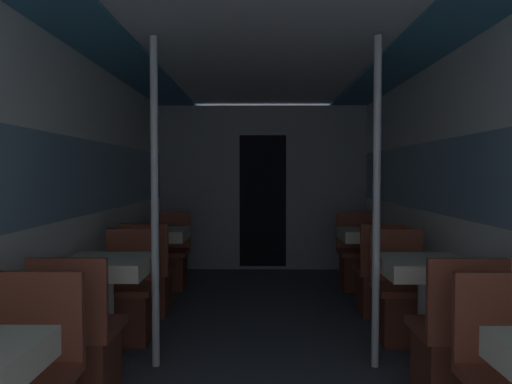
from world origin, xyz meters
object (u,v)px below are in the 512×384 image
object	(u,v)px
chair_left_near_2	(149,285)
chair_left_far_2	(169,265)
dining_table_left_2	(160,239)
dining_table_right_2	(368,240)
chair_left_near_1	(80,354)
chair_right_near_1	(454,355)
chair_left_far_1	(128,306)
dining_table_right_1	(424,275)
chair_right_far_1	(402,306)
chair_right_near_2	(380,286)
dining_table_left_1	(107,274)
chair_right_far_2	(358,265)
support_pole_right_1	(377,203)
support_pole_left_1	(155,203)

from	to	relation	value
chair_left_near_2	chair_left_far_2	distance (m)	1.06
dining_table_left_2	chair_left_near_2	world-z (taller)	chair_left_near_2
dining_table_right_2	dining_table_left_2	bearing A→B (deg)	180.00
chair_left_far_2	dining_table_right_2	world-z (taller)	chair_left_far_2
chair_left_near_1	chair_right_near_1	distance (m)	2.17
dining_table_left_2	chair_left_far_1	bearing A→B (deg)	-90.00
dining_table_right_1	chair_right_far_1	world-z (taller)	chair_right_far_1
dining_table_left_2	dining_table_right_1	xyz separation A→B (m)	(2.17, -1.78, 0.00)
chair_left_near_2	dining_table_right_1	world-z (taller)	chair_left_near_2
chair_left_far_1	chair_right_near_1	distance (m)	2.42
dining_table_right_1	chair_right_near_2	size ratio (longest dim) A/B	0.86
dining_table_left_1	dining_table_left_2	distance (m)	1.78
chair_left_far_2	dining_table_right_1	world-z (taller)	chair_left_far_2
chair_left_far_1	dining_table_left_2	world-z (taller)	chair_left_far_1
chair_left_far_1	chair_right_far_1	world-z (taller)	same
chair_left_far_1	dining_table_left_1	bearing A→B (deg)	90.00
chair_left_near_1	chair_right_far_1	xyz separation A→B (m)	(2.17, 1.06, 0.00)
chair_right_near_2	chair_left_near_2	bearing A→B (deg)	180.00
dining_table_left_1	chair_right_near_2	xyz separation A→B (m)	(2.17, 1.25, -0.36)
chair_right_far_2	support_pole_right_1	bearing A→B (deg)	81.86
chair_left_far_2	dining_table_right_1	bearing A→B (deg)	133.20
support_pole_left_1	chair_right_far_2	size ratio (longest dim) A/B	2.59
dining_table_left_2	dining_table_right_2	size ratio (longest dim) A/B	1.00
chair_right_near_2	dining_table_right_2	bearing A→B (deg)	90.00
chair_left_far_2	chair_right_near_2	bearing A→B (deg)	154.00
chair_left_far_2	dining_table_left_2	bearing A→B (deg)	90.00
dining_table_left_1	chair_right_near_2	size ratio (longest dim) A/B	0.86
support_pole_left_1	chair_left_far_1	bearing A→B (deg)	121.98
chair_left_near_1	dining_table_right_2	world-z (taller)	chair_left_near_1
support_pole_right_1	dining_table_right_2	xyz separation A→B (m)	(0.33, 1.78, -0.49)
dining_table_right_1	chair_right_near_1	world-z (taller)	chair_right_near_1
dining_table_right_1	chair_right_far_2	xyz separation A→B (m)	(0.00, 2.31, -0.36)
chair_left_far_2	dining_table_right_2	xyz separation A→B (m)	(2.17, -0.53, 0.36)
dining_table_left_2	dining_table_right_2	world-z (taller)	same
dining_table_right_1	support_pole_right_1	size ratio (longest dim) A/B	0.33
support_pole_right_1	chair_right_far_2	xyz separation A→B (m)	(0.33, 2.31, -0.85)
dining_table_left_1	chair_right_far_2	xyz separation A→B (m)	(2.17, 2.31, -0.36)
dining_table_right_2	chair_right_near_2	bearing A→B (deg)	-90.00
dining_table_left_1	support_pole_right_1	xyz separation A→B (m)	(1.84, 0.00, 0.49)
support_pole_left_1	chair_left_far_2	xyz separation A→B (m)	(-0.33, 2.31, -0.85)
chair_right_far_1	dining_table_right_2	bearing A→B (deg)	-90.00
dining_table_left_2	chair_left_far_2	size ratio (longest dim) A/B	0.86
dining_table_left_2	chair_right_far_2	world-z (taller)	chair_right_far_2
chair_left_near_1	chair_right_near_1	size ratio (longest dim) A/B	1.00
dining_table_right_2	chair_left_far_2	bearing A→B (deg)	166.29
support_pole_right_1	chair_right_near_2	xyz separation A→B (m)	(0.33, 1.25, -0.85)
support_pole_left_1	dining_table_right_1	xyz separation A→B (m)	(1.84, 0.00, -0.49)
chair_right_far_1	support_pole_right_1	bearing A→B (deg)	58.02
dining_table_left_1	chair_right_near_2	bearing A→B (deg)	29.99
support_pole_left_1	chair_right_near_1	distance (m)	2.10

